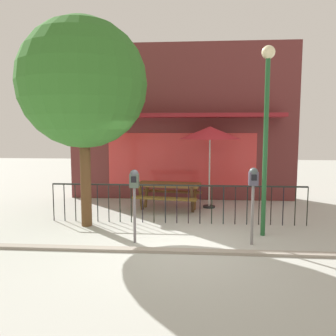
% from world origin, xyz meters
% --- Properties ---
extents(ground, '(40.00, 40.00, 0.00)m').
position_xyz_m(ground, '(0.00, 0.00, 0.00)').
color(ground, '#ADAFA6').
extents(pub_storefront, '(7.47, 1.32, 5.09)m').
position_xyz_m(pub_storefront, '(0.00, 4.81, 2.53)').
color(pub_storefront, '#4B2512').
rests_on(pub_storefront, ground).
extents(patio_fence_front, '(6.30, 0.04, 0.97)m').
position_xyz_m(patio_fence_front, '(-0.00, 1.65, 0.66)').
color(patio_fence_front, black).
rests_on(patio_fence_front, ground).
extents(picnic_table_left, '(1.98, 1.60, 0.79)m').
position_xyz_m(picnic_table_left, '(-0.32, 3.07, 0.61)').
color(picnic_table_left, brown).
rests_on(picnic_table_left, ground).
extents(patio_umbrella, '(1.79, 1.79, 2.40)m').
position_xyz_m(patio_umbrella, '(0.87, 3.45, 2.21)').
color(patio_umbrella, black).
rests_on(patio_umbrella, ground).
extents(parking_meter_near, '(0.18, 0.17, 1.51)m').
position_xyz_m(parking_meter_near, '(-0.79, 0.11, 1.17)').
color(parking_meter_near, slate).
rests_on(parking_meter_near, ground).
extents(parking_meter_far, '(0.18, 0.17, 1.57)m').
position_xyz_m(parking_meter_far, '(1.59, 0.17, 1.21)').
color(parking_meter_far, slate).
rests_on(parking_meter_far, ground).
extents(street_tree, '(2.98, 2.98, 4.86)m').
position_xyz_m(street_tree, '(-2.16, 1.27, 3.36)').
color(street_tree, brown).
rests_on(street_tree, ground).
extents(street_lamp, '(0.28, 0.28, 4.05)m').
position_xyz_m(street_lamp, '(1.93, 0.81, 2.63)').
color(street_lamp, '#20562B').
rests_on(street_lamp, ground).
extents(curb_edge, '(10.46, 0.20, 0.11)m').
position_xyz_m(curb_edge, '(0.00, -0.39, 0.00)').
color(curb_edge, gray).
rests_on(curb_edge, ground).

